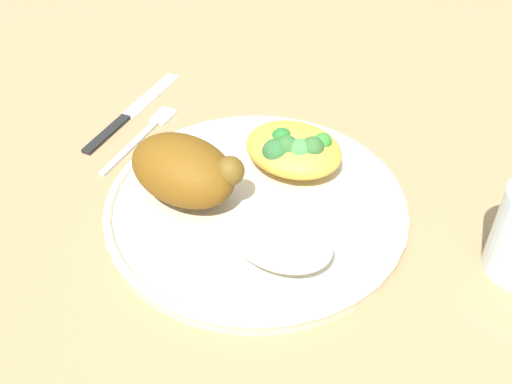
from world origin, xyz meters
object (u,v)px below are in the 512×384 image
at_px(roasted_chicken, 185,170).
at_px(knife, 126,116).
at_px(rice_pile, 279,237).
at_px(plate, 256,206).
at_px(fork, 143,134).
at_px(mac_cheese_with_broccoli, 293,149).

xyz_separation_m(roasted_chicken, knife, (-0.16, 0.08, -0.05)).
bearing_deg(knife, rice_pile, -19.26).
bearing_deg(plate, roasted_chicken, -151.93).
xyz_separation_m(roasted_chicken, rice_pile, (0.12, -0.01, -0.02)).
relative_size(plate, roasted_chicken, 2.55).
xyz_separation_m(plate, rice_pile, (0.05, -0.05, 0.02)).
bearing_deg(roasted_chicken, plate, 28.07).
height_order(plate, knife, plate).
bearing_deg(roasted_chicken, fork, 150.74).
distance_m(rice_pile, mac_cheese_with_broccoli, 0.13).
height_order(roasted_chicken, mac_cheese_with_broccoli, roasted_chicken).
height_order(rice_pile, mac_cheese_with_broccoli, mac_cheese_with_broccoli).
distance_m(plate, rice_pile, 0.07).
bearing_deg(knife, roasted_chicken, -27.36).
distance_m(plate, roasted_chicken, 0.08).
bearing_deg(roasted_chicken, mac_cheese_with_broccoli, 58.36).
xyz_separation_m(roasted_chicken, fork, (-0.12, 0.07, -0.05)).
bearing_deg(fork, roasted_chicken, -29.26).
bearing_deg(rice_pile, mac_cheese_with_broccoli, 115.23).
bearing_deg(mac_cheese_with_broccoli, rice_pile, -64.77).
bearing_deg(knife, fork, -21.40).
bearing_deg(mac_cheese_with_broccoli, plate, -90.96).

